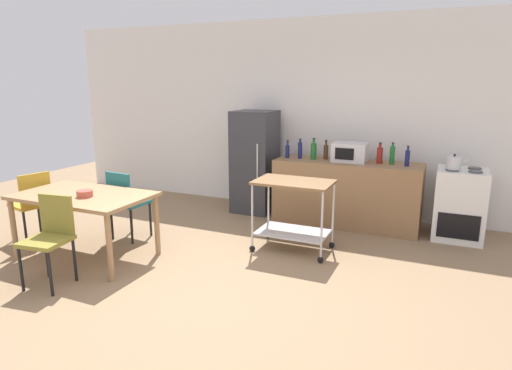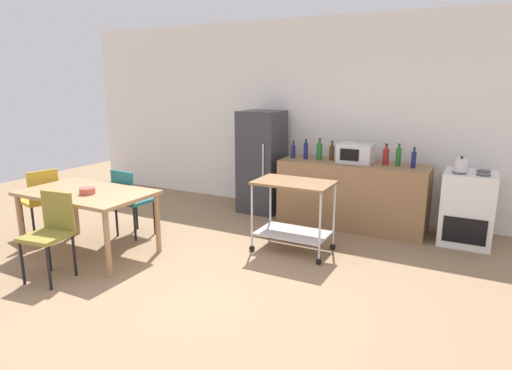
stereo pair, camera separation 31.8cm
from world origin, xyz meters
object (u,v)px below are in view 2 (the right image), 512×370
Objects in this scene: chair_olive at (51,230)px; refrigerator at (262,162)px; chair_mustard at (41,198)px; chair_teal at (130,198)px; bottle_soy_sauce at (319,151)px; kitchen_cart at (293,204)px; bottle_olive_oil at (293,151)px; kettle at (461,165)px; bottle_hot_sauce at (332,152)px; bottle_vinegar at (398,156)px; dining_table at (87,198)px; bottle_soda at (414,159)px; bottle_sesame_oil at (386,156)px; bottle_sparkling_water at (306,151)px; microwave at (356,153)px; fruit_bowl at (87,191)px; stove_oven at (467,208)px.

refrigerator is at bearing 68.44° from chair_olive.
chair_teal is at bearing 131.49° from chair_mustard.
bottle_soy_sauce is (2.94, 2.27, 0.51)m from chair_mustard.
kitchen_cart is 1.36m from bottle_olive_oil.
bottle_hot_sauce is at bearing 174.77° from kettle.
bottle_hot_sauce is 0.91m from bottle_vinegar.
bottle_hot_sauce is (0.16, 0.07, -0.01)m from bottle_soy_sauce.
bottle_soda reaches higher than dining_table.
dining_table is at bearing 91.85° from chair_teal.
bottle_vinegar is at bearing 163.47° from bottle_soda.
bottle_olive_oil is at bearing -178.80° from bottle_soda.
bottle_vinegar reaches higher than kettle.
dining_table is 5.30× the size of bottle_sesame_oil.
bottle_vinegar reaches higher than bottle_hot_sauce.
bottle_vinegar is at bearing 3.20° from bottle_sparkling_water.
bottle_vinegar is (4.01, 2.32, 0.51)m from chair_mustard.
bottle_hot_sauce reaches higher than microwave.
bottle_soy_sauce is at bearing 52.73° from chair_olive.
bottle_vinegar is 1.22× the size of kettle.
chair_teal is at bearing -147.74° from bottle_sesame_oil.
bottle_sparkling_water is 0.94× the size of bottle_soy_sauce.
chair_mustard is at bearing -155.31° from kettle.
fruit_bowl is (0.08, -0.74, 0.27)m from chair_teal.
chair_mustard is 3.14× the size of bottle_sesame_oil.
bottle_vinegar reaches higher than microwave.
bottle_hot_sauce is (2.08, 1.81, 0.49)m from chair_teal.
chair_mustard and chair_olive have the same top height.
refrigerator is at bearing 177.20° from bottle_soda.
refrigerator is at bearing 171.00° from bottle_sparkling_water.
bottle_sparkling_water is at bearing 143.37° from chair_mustard.
stove_oven is 5.37× the size of fruit_bowl.
refrigerator is 1.70× the size of kitchen_cart.
bottle_soda reaches higher than chair_mustard.
kettle is (3.74, 1.66, 0.48)m from chair_teal.
kitchen_cart is (2.09, 1.17, -0.10)m from dining_table.
bottle_sparkling_water is 1.19× the size of kettle.
bottle_soy_sauce is 0.51m from microwave.
chair_teal is at bearing 86.90° from dining_table.
bottle_soy_sauce is at bearing -155.10° from bottle_hot_sauce.
chair_olive is 3.85m from microwave.
bottle_hot_sauce is (0.35, 0.09, -0.01)m from bottle_sparkling_water.
chair_teal is (1.02, 0.53, 0.00)m from chair_mustard.
dining_table is at bearing 97.11° from chair_mustard.
bottle_hot_sauce reaches higher than fruit_bowl.
bottle_soda is at bearing 38.44° from fruit_bowl.
stove_oven is 2.21m from bottle_sparkling_water.
microwave reaches higher than fruit_bowl.
bottle_sparkling_water is 1.27m from bottle_vinegar.
refrigerator is 5.43× the size of bottle_sparkling_water.
refrigerator is at bearing 178.59° from bottle_vinegar.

